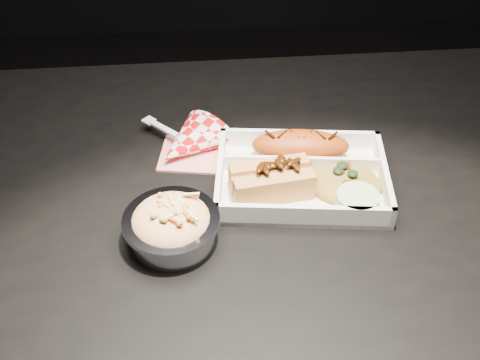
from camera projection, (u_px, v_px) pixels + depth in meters
name	position (u px, v px, depth m)	size (l,w,h in m)	color
dining_table	(286.00, 236.00, 0.95)	(1.20, 0.80, 0.75)	black
food_tray	(301.00, 179.00, 0.90)	(0.27, 0.21, 0.04)	white
fried_pastry	(300.00, 146.00, 0.93)	(0.15, 0.06, 0.05)	#9E3E0F
hotdog	(272.00, 179.00, 0.86)	(0.12, 0.07, 0.06)	#C98B44
fried_rice_mound	(346.00, 179.00, 0.88)	(0.11, 0.09, 0.03)	#A98531
cupcake_liner	(357.00, 203.00, 0.84)	(0.06, 0.06, 0.03)	#B6D19E
foil_coleslaw_cup	(171.00, 224.00, 0.80)	(0.13, 0.13, 0.07)	silver
napkin_fork	(189.00, 144.00, 0.95)	(0.15, 0.15, 0.10)	red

